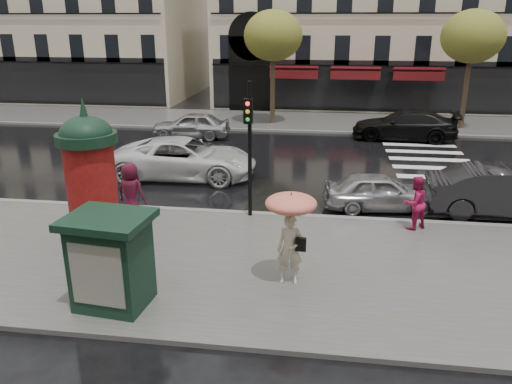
# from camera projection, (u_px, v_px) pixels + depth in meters

# --- Properties ---
(ground) EXTENTS (160.00, 160.00, 0.00)m
(ground) POSITION_uv_depth(u_px,v_px,m) (274.00, 259.00, 13.31)
(ground) COLOR black
(ground) RESTS_ON ground
(near_sidewalk) EXTENTS (90.00, 7.00, 0.12)m
(near_sidewalk) POSITION_uv_depth(u_px,v_px,m) (272.00, 266.00, 12.82)
(near_sidewalk) COLOR #474744
(near_sidewalk) RESTS_ON ground
(far_sidewalk) EXTENTS (90.00, 6.00, 0.12)m
(far_sidewalk) POSITION_uv_depth(u_px,v_px,m) (306.00, 121.00, 31.07)
(far_sidewalk) COLOR #474744
(far_sidewalk) RESTS_ON ground
(near_kerb) EXTENTS (90.00, 0.25, 0.14)m
(near_kerb) POSITION_uv_depth(u_px,v_px,m) (284.00, 216.00, 16.09)
(near_kerb) COLOR slate
(near_kerb) RESTS_ON ground
(far_kerb) EXTENTS (90.00, 0.25, 0.14)m
(far_kerb) POSITION_uv_depth(u_px,v_px,m) (303.00, 131.00, 28.26)
(far_kerb) COLOR slate
(far_kerb) RESTS_ON ground
(zebra_crossing) EXTENTS (3.60, 11.75, 0.01)m
(zebra_crossing) POSITION_uv_depth(u_px,v_px,m) (435.00, 168.00, 21.51)
(zebra_crossing) COLOR silver
(zebra_crossing) RESTS_ON ground
(tree_far_left) EXTENTS (3.40, 3.40, 6.64)m
(tree_far_left) POSITION_uv_depth(u_px,v_px,m) (273.00, 36.00, 28.73)
(tree_far_left) COLOR #38281C
(tree_far_left) RESTS_ON ground
(tree_far_right) EXTENTS (3.40, 3.40, 6.64)m
(tree_far_right) POSITION_uv_depth(u_px,v_px,m) (473.00, 37.00, 27.29)
(tree_far_right) COLOR #38281C
(tree_far_right) RESTS_ON ground
(woman_umbrella) EXTENTS (1.19, 1.19, 2.28)m
(woman_umbrella) POSITION_uv_depth(u_px,v_px,m) (291.00, 224.00, 11.44)
(woman_umbrella) COLOR #BDB59C
(woman_umbrella) RESTS_ON near_sidewalk
(woman_red) EXTENTS (1.00, 0.95, 1.63)m
(woman_red) POSITION_uv_depth(u_px,v_px,m) (415.00, 203.00, 14.73)
(woman_red) COLOR #A51445
(woman_red) RESTS_ON near_sidewalk
(man_burgundy) EXTENTS (1.02, 0.77, 1.87)m
(man_burgundy) POSITION_uv_depth(u_px,v_px,m) (131.00, 193.00, 15.22)
(man_burgundy) COLOR #440D1F
(man_burgundy) RESTS_ON near_sidewalk
(morris_column) EXTENTS (1.54, 1.54, 4.13)m
(morris_column) POSITION_uv_depth(u_px,v_px,m) (91.00, 180.00, 12.99)
(morris_column) COLOR black
(morris_column) RESTS_ON near_sidewalk
(traffic_light) EXTENTS (0.27, 0.40, 4.23)m
(traffic_light) POSITION_uv_depth(u_px,v_px,m) (249.00, 137.00, 15.10)
(traffic_light) COLOR black
(traffic_light) RESTS_ON near_sidewalk
(newsstand) EXTENTS (1.87, 1.63, 2.08)m
(newsstand) POSITION_uv_depth(u_px,v_px,m) (111.00, 260.00, 10.66)
(newsstand) COLOR black
(newsstand) RESTS_ON near_sidewalk
(car_silver) EXTENTS (3.88, 1.95, 1.27)m
(car_silver) POSITION_uv_depth(u_px,v_px,m) (380.00, 191.00, 16.62)
(car_silver) COLOR #A8A7AC
(car_silver) RESTS_ON ground
(car_darkgrey) EXTENTS (4.93, 1.76, 1.62)m
(car_darkgrey) POSITION_uv_depth(u_px,v_px,m) (505.00, 192.00, 16.05)
(car_darkgrey) COLOR black
(car_darkgrey) RESTS_ON ground
(car_white) EXTENTS (5.79, 2.74, 1.60)m
(car_white) POSITION_uv_depth(u_px,v_px,m) (185.00, 158.00, 19.98)
(car_white) COLOR silver
(car_white) RESTS_ON ground
(car_black) EXTENTS (5.56, 2.68, 1.56)m
(car_black) POSITION_uv_depth(u_px,v_px,m) (404.00, 125.00, 26.39)
(car_black) COLOR black
(car_black) RESTS_ON ground
(car_far_silver) EXTENTS (4.22, 1.92, 1.40)m
(car_far_silver) POSITION_uv_depth(u_px,v_px,m) (191.00, 125.00, 26.74)
(car_far_silver) COLOR #A4A5A9
(car_far_silver) RESTS_ON ground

